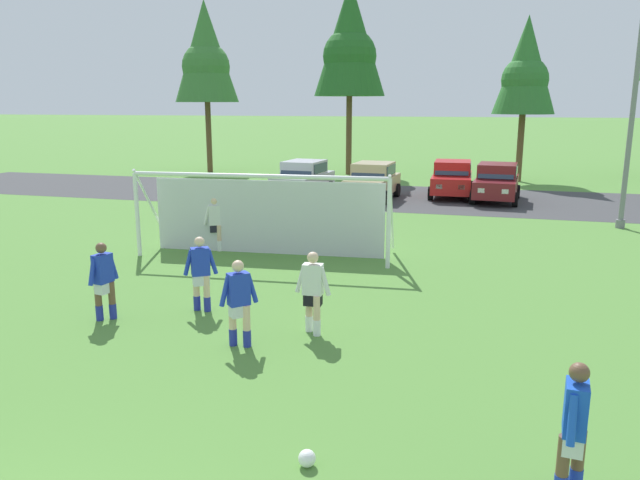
{
  "coord_description": "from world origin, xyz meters",
  "views": [
    {
      "loc": [
        4.34,
        -3.12,
        4.39
      ],
      "look_at": [
        0.79,
        9.83,
        1.36
      ],
      "focal_mm": 33.98,
      "sensor_mm": 36.0,
      "label": 1
    }
  ],
  "objects_px": {
    "player_midfield_center": "(313,293)",
    "street_lamp": "(637,123)",
    "parked_car_slot_far_left": "(304,178)",
    "soccer_ball": "(307,458)",
    "player_winger_left": "(239,303)",
    "parked_car_slot_center_left": "(452,179)",
    "player_defender_far": "(573,431)",
    "parked_car_slot_center": "(497,182)",
    "player_winger_right": "(215,224)",
    "soccer_goal": "(266,212)",
    "player_trailing_back": "(104,281)",
    "player_striker_near": "(201,274)",
    "parked_car_slot_left": "(373,181)"
  },
  "relations": [
    {
      "from": "player_winger_right",
      "to": "parked_car_slot_far_left",
      "type": "distance_m",
      "value": 11.33
    },
    {
      "from": "player_trailing_back",
      "to": "parked_car_slot_center",
      "type": "distance_m",
      "value": 20.1
    },
    {
      "from": "parked_car_slot_center",
      "to": "player_winger_right",
      "type": "bearing_deg",
      "value": -124.21
    },
    {
      "from": "player_winger_right",
      "to": "street_lamp",
      "type": "xyz_separation_m",
      "value": [
        12.82,
        7.06,
        2.91
      ]
    },
    {
      "from": "player_striker_near",
      "to": "player_midfield_center",
      "type": "distance_m",
      "value": 2.77
    },
    {
      "from": "parked_car_slot_far_left",
      "to": "parked_car_slot_left",
      "type": "relative_size",
      "value": 1.01
    },
    {
      "from": "player_defender_far",
      "to": "parked_car_slot_far_left",
      "type": "height_order",
      "value": "parked_car_slot_far_left"
    },
    {
      "from": "player_winger_right",
      "to": "street_lamp",
      "type": "relative_size",
      "value": 0.23
    },
    {
      "from": "player_midfield_center",
      "to": "player_defender_far",
      "type": "bearing_deg",
      "value": -44.26
    },
    {
      "from": "soccer_ball",
      "to": "parked_car_slot_far_left",
      "type": "relative_size",
      "value": 0.05
    },
    {
      "from": "parked_car_slot_far_left",
      "to": "soccer_ball",
      "type": "bearing_deg",
      "value": -73.05
    },
    {
      "from": "soccer_goal",
      "to": "parked_car_slot_far_left",
      "type": "relative_size",
      "value": 1.74
    },
    {
      "from": "player_defender_far",
      "to": "player_trailing_back",
      "type": "height_order",
      "value": "same"
    },
    {
      "from": "soccer_ball",
      "to": "street_lamp",
      "type": "distance_m",
      "value": 18.87
    },
    {
      "from": "parked_car_slot_left",
      "to": "player_winger_left",
      "type": "bearing_deg",
      "value": -87.32
    },
    {
      "from": "soccer_goal",
      "to": "player_defender_far",
      "type": "bearing_deg",
      "value": -53.38
    },
    {
      "from": "soccer_ball",
      "to": "player_winger_left",
      "type": "height_order",
      "value": "player_winger_left"
    },
    {
      "from": "parked_car_slot_center_left",
      "to": "street_lamp",
      "type": "distance_m",
      "value": 9.38
    },
    {
      "from": "soccer_goal",
      "to": "parked_car_slot_left",
      "type": "distance_m",
      "value": 11.4
    },
    {
      "from": "parked_car_slot_left",
      "to": "parked_car_slot_center",
      "type": "relative_size",
      "value": 0.99
    },
    {
      "from": "street_lamp",
      "to": "player_defender_far",
      "type": "bearing_deg",
      "value": -102.89
    },
    {
      "from": "player_striker_near",
      "to": "street_lamp",
      "type": "bearing_deg",
      "value": 48.62
    },
    {
      "from": "player_trailing_back",
      "to": "parked_car_slot_center_left",
      "type": "distance_m",
      "value": 20.22
    },
    {
      "from": "soccer_goal",
      "to": "player_trailing_back",
      "type": "distance_m",
      "value": 6.22
    },
    {
      "from": "player_winger_left",
      "to": "parked_car_slot_far_left",
      "type": "bearing_deg",
      "value": 103.21
    },
    {
      "from": "soccer_goal",
      "to": "parked_car_slot_center",
      "type": "bearing_deg",
      "value": 61.71
    },
    {
      "from": "player_striker_near",
      "to": "player_midfield_center",
      "type": "relative_size",
      "value": 1.0
    },
    {
      "from": "street_lamp",
      "to": "soccer_ball",
      "type": "bearing_deg",
      "value": -111.93
    },
    {
      "from": "player_striker_near",
      "to": "street_lamp",
      "type": "distance_m",
      "value": 16.54
    },
    {
      "from": "player_midfield_center",
      "to": "parked_car_slot_center",
      "type": "xyz_separation_m",
      "value": [
        3.6,
        18.07,
        0.05
      ]
    },
    {
      "from": "player_winger_left",
      "to": "parked_car_slot_center",
      "type": "xyz_separation_m",
      "value": [
        4.73,
        19.03,
        0.05
      ]
    },
    {
      "from": "player_midfield_center",
      "to": "parked_car_slot_left",
      "type": "relative_size",
      "value": 0.38
    },
    {
      "from": "parked_car_slot_center",
      "to": "player_trailing_back",
      "type": "bearing_deg",
      "value": -113.34
    },
    {
      "from": "player_midfield_center",
      "to": "street_lamp",
      "type": "distance_m",
      "value": 15.47
    },
    {
      "from": "soccer_ball",
      "to": "player_trailing_back",
      "type": "distance_m",
      "value": 6.82
    },
    {
      "from": "player_winger_left",
      "to": "soccer_goal",
      "type": "bearing_deg",
      "value": 106.26
    },
    {
      "from": "soccer_ball",
      "to": "player_winger_left",
      "type": "distance_m",
      "value": 4.12
    },
    {
      "from": "street_lamp",
      "to": "player_striker_near",
      "type": "bearing_deg",
      "value": -131.38
    },
    {
      "from": "player_striker_near",
      "to": "parked_car_slot_far_left",
      "type": "relative_size",
      "value": 0.38
    },
    {
      "from": "soccer_goal",
      "to": "parked_car_slot_left",
      "type": "height_order",
      "value": "soccer_goal"
    },
    {
      "from": "parked_car_slot_left",
      "to": "player_midfield_center",
      "type": "bearing_deg",
      "value": -83.4
    },
    {
      "from": "player_defender_far",
      "to": "parked_car_slot_far_left",
      "type": "xyz_separation_m",
      "value": [
        -9.57,
        21.21,
        0.05
      ]
    },
    {
      "from": "player_defender_far",
      "to": "parked_car_slot_left",
      "type": "relative_size",
      "value": 0.38
    },
    {
      "from": "player_winger_left",
      "to": "player_winger_right",
      "type": "bearing_deg",
      "value": 118.1
    },
    {
      "from": "player_winger_right",
      "to": "parked_car_slot_left",
      "type": "height_order",
      "value": "parked_car_slot_left"
    },
    {
      "from": "parked_car_slot_far_left",
      "to": "parked_car_slot_center_left",
      "type": "relative_size",
      "value": 1.02
    },
    {
      "from": "street_lamp",
      "to": "parked_car_slot_left",
      "type": "bearing_deg",
      "value": 157.51
    },
    {
      "from": "player_winger_left",
      "to": "player_trailing_back",
      "type": "bearing_deg",
      "value": 169.85
    },
    {
      "from": "player_defender_far",
      "to": "parked_car_slot_center_left",
      "type": "height_order",
      "value": "parked_car_slot_center_left"
    },
    {
      "from": "parked_car_slot_center_left",
      "to": "player_defender_far",
      "type": "bearing_deg",
      "value": -83.43
    }
  ]
}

